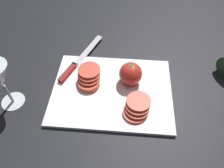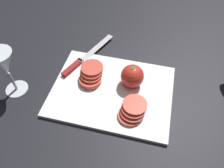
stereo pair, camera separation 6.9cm
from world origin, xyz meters
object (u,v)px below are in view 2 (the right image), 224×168
(whole_tomato, at_px, (132,76))
(tomato_slice_stack_near, at_px, (91,75))
(wine_glass, at_px, (4,65))
(knife, at_px, (79,62))
(tomato_slice_stack_far, at_px, (133,110))

(whole_tomato, distance_m, tomato_slice_stack_near, 0.14)
(wine_glass, bearing_deg, whole_tomato, -164.22)
(knife, height_order, tomato_slice_stack_far, tomato_slice_stack_far)
(wine_glass, relative_size, tomato_slice_stack_far, 1.69)
(tomato_slice_stack_near, height_order, tomato_slice_stack_far, tomato_slice_stack_near)
(whole_tomato, height_order, tomato_slice_stack_near, whole_tomato)
(whole_tomato, xyz_separation_m, tomato_slice_stack_far, (-0.02, 0.11, -0.02))
(knife, distance_m, tomato_slice_stack_near, 0.09)
(whole_tomato, relative_size, tomato_slice_stack_far, 0.80)
(whole_tomato, distance_m, tomato_slice_stack_far, 0.12)
(whole_tomato, bearing_deg, wine_glass, 15.78)
(tomato_slice_stack_near, bearing_deg, tomato_slice_stack_far, 148.01)
(whole_tomato, distance_m, knife, 0.21)
(wine_glass, height_order, whole_tomato, wine_glass)
(knife, relative_size, tomato_slice_stack_near, 2.49)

